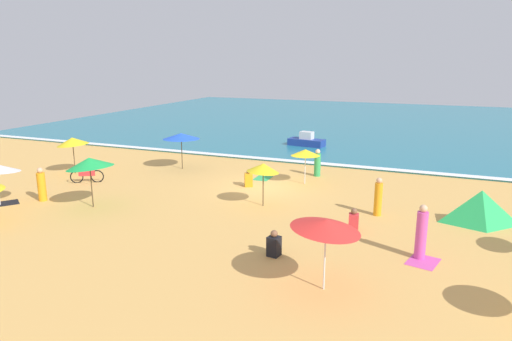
# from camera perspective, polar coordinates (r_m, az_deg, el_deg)

# --- Properties ---
(ground_plane) EXTENTS (60.00, 60.00, 0.00)m
(ground_plane) POSITION_cam_1_polar(r_m,az_deg,el_deg) (24.87, 1.05, -2.03)
(ground_plane) COLOR #E0A856
(ocean_water) EXTENTS (60.00, 44.00, 0.10)m
(ocean_water) POSITION_cam_1_polar(r_m,az_deg,el_deg) (51.49, 12.53, 5.91)
(ocean_water) COLOR teal
(ocean_water) RESTS_ON ground_plane
(wave_breaker_foam) EXTENTS (57.00, 0.70, 0.01)m
(wave_breaker_foam) POSITION_cam_1_polar(r_m,az_deg,el_deg) (30.62, 5.35, 1.12)
(wave_breaker_foam) COLOR white
(wave_breaker_foam) RESTS_ON ocean_water
(beach_umbrella_0) EXTENTS (2.15, 2.14, 2.09)m
(beach_umbrella_0) POSITION_cam_1_polar(r_m,az_deg,el_deg) (21.30, 0.89, 0.34)
(beach_umbrella_0) COLOR #4C3823
(beach_umbrella_0) RESTS_ON ground_plane
(beach_umbrella_2) EXTENTS (2.88, 2.88, 2.27)m
(beach_umbrella_2) POSITION_cam_1_polar(r_m,az_deg,el_deg) (28.88, -9.19, 4.20)
(beach_umbrella_2) COLOR #4C3823
(beach_umbrella_2) RESTS_ON ground_plane
(beach_umbrella_3) EXTENTS (2.38, 2.35, 2.46)m
(beach_umbrella_3) POSITION_cam_1_polar(r_m,az_deg,el_deg) (22.34, -19.81, 0.91)
(beach_umbrella_3) COLOR #4C3823
(beach_umbrella_3) RESTS_ON ground_plane
(beach_umbrella_4) EXTENTS (2.37, 2.35, 2.25)m
(beach_umbrella_4) POSITION_cam_1_polar(r_m,az_deg,el_deg) (29.49, -21.65, 3.37)
(beach_umbrella_4) COLOR #4C3823
(beach_umbrella_4) RESTS_ON ground_plane
(beach_umbrella_5) EXTENTS (2.56, 2.54, 2.32)m
(beach_umbrella_5) POSITION_cam_1_polar(r_m,az_deg,el_deg) (13.63, 8.61, -6.61)
(beach_umbrella_5) COLOR silver
(beach_umbrella_5) RESTS_ON ground_plane
(beach_umbrella_9) EXTENTS (2.17, 2.17, 1.96)m
(beach_umbrella_9) POSITION_cam_1_polar(r_m,az_deg,el_deg) (25.23, 6.10, 2.21)
(beach_umbrella_9) COLOR silver
(beach_umbrella_9) RESTS_ON ground_plane
(beach_tent) EXTENTS (2.65, 2.02, 1.46)m
(beach_tent) POSITION_cam_1_polar(r_m,az_deg,el_deg) (21.32, 25.90, -4.10)
(beach_tent) COLOR green
(beach_tent) RESTS_ON ground_plane
(parked_bicycle) EXTENTS (1.61, 0.96, 0.76)m
(parked_bicycle) POSITION_cam_1_polar(r_m,az_deg,el_deg) (27.33, -20.09, -0.61)
(parked_bicycle) COLOR black
(parked_bicycle) RESTS_ON ground_plane
(beachgoer_0) EXTENTS (0.42, 0.42, 1.94)m
(beachgoer_0) POSITION_cam_1_polar(r_m,az_deg,el_deg) (16.92, 19.68, -7.29)
(beachgoer_0) COLOR #D84CA5
(beachgoer_0) RESTS_ON ground_plane
(beachgoer_1) EXTENTS (0.49, 0.49, 1.64)m
(beachgoer_1) POSITION_cam_1_polar(r_m,az_deg,el_deg) (24.60, -24.89, -1.67)
(beachgoer_1) COLOR orange
(beachgoer_1) RESTS_ON ground_plane
(beachgoer_2) EXTENTS (0.56, 0.56, 0.93)m
(beachgoer_2) POSITION_cam_1_polar(r_m,az_deg,el_deg) (24.89, -0.93, -1.07)
(beachgoer_2) COLOR orange
(beachgoer_2) RESTS_ON ground_plane
(beachgoer_3) EXTENTS (0.43, 0.43, 1.60)m
(beachgoer_3) POSITION_cam_1_polar(r_m,az_deg,el_deg) (27.22, 7.57, 0.86)
(beachgoer_3) COLOR green
(beachgoer_3) RESTS_ON ground_plane
(beachgoer_4) EXTENTS (0.45, 0.45, 0.92)m
(beachgoer_4) POSITION_cam_1_polar(r_m,az_deg,el_deg) (19.06, 11.93, -6.05)
(beachgoer_4) COLOR red
(beachgoer_4) RESTS_ON ground_plane
(beachgoer_5) EXTENTS (0.46, 0.46, 0.95)m
(beachgoer_5) POSITION_cam_1_polar(r_m,az_deg,el_deg) (16.33, 2.23, -9.12)
(beachgoer_5) COLOR black
(beachgoer_5) RESTS_ON ground_plane
(beachgoer_6) EXTENTS (0.42, 0.42, 1.71)m
(beachgoer_6) POSITION_cam_1_polar(r_m,az_deg,el_deg) (20.93, 14.81, -3.25)
(beachgoer_6) COLOR orange
(beachgoer_6) RESTS_ON ground_plane
(beach_towel_1) EXTENTS (0.90, 1.23, 0.01)m
(beach_towel_1) POSITION_cam_1_polar(r_m,az_deg,el_deg) (26.64, 0.84, -0.95)
(beach_towel_1) COLOR green
(beach_towel_1) RESTS_ON ground_plane
(beach_towel_2) EXTENTS (1.17, 1.34, 0.01)m
(beach_towel_2) POSITION_cam_1_polar(r_m,az_deg,el_deg) (17.01, 19.86, -10.50)
(beach_towel_2) COLOR #D84CA5
(beach_towel_2) RESTS_ON ground_plane
(small_boat_0) EXTENTS (2.90, 1.47, 1.10)m
(small_boat_0) POSITION_cam_1_polar(r_m,az_deg,el_deg) (36.18, 6.24, 3.63)
(small_boat_0) COLOR navy
(small_boat_0) RESTS_ON ocean_water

